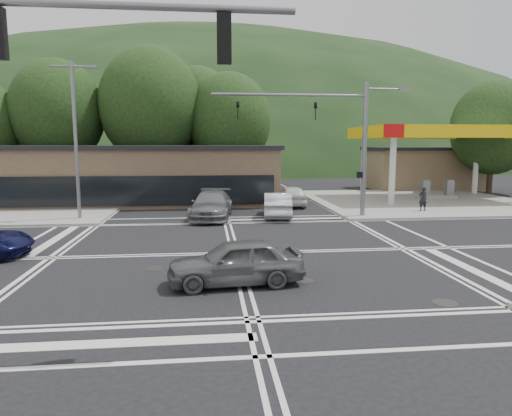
{
  "coord_description": "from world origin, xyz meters",
  "views": [
    {
      "loc": [
        -1.1,
        -18.14,
        4.42
      ],
      "look_at": [
        1.2,
        3.19,
        1.4
      ],
      "focal_mm": 32.0,
      "sensor_mm": 36.0,
      "label": 1
    }
  ],
  "objects": [
    {
      "name": "ground",
      "position": [
        0.0,
        0.0,
        0.0
      ],
      "size": [
        120.0,
        120.0,
        0.0
      ],
      "primitive_type": "plane",
      "color": "black",
      "rests_on": "ground"
    },
    {
      "name": "sidewalk_ne",
      "position": [
        15.0,
        15.0,
        0.07
      ],
      "size": [
        16.0,
        16.0,
        0.15
      ],
      "primitive_type": "cube",
      "color": "gray",
      "rests_on": "ground"
    },
    {
      "name": "sidewalk_nw",
      "position": [
        -15.0,
        15.0,
        0.07
      ],
      "size": [
        16.0,
        16.0,
        0.15
      ],
      "primitive_type": "cube",
      "color": "gray",
      "rests_on": "ground"
    },
    {
      "name": "gas_station_canopy",
      "position": [
        16.99,
        15.99,
        5.04
      ],
      "size": [
        12.32,
        8.34,
        5.75
      ],
      "color": "silver",
      "rests_on": "ground"
    },
    {
      "name": "convenience_store",
      "position": [
        20.0,
        25.0,
        1.9
      ],
      "size": [
        10.0,
        6.0,
        3.8
      ],
      "primitive_type": "cube",
      "color": "#846B4F",
      "rests_on": "ground"
    },
    {
      "name": "commercial_row",
      "position": [
        -8.0,
        17.0,
        2.0
      ],
      "size": [
        24.0,
        8.0,
        4.0
      ],
      "primitive_type": "cube",
      "color": "brown",
      "rests_on": "ground"
    },
    {
      "name": "hill_north",
      "position": [
        0.0,
        90.0,
        0.0
      ],
      "size": [
        252.0,
        126.0,
        140.0
      ],
      "primitive_type": "ellipsoid",
      "color": "black",
      "rests_on": "ground"
    },
    {
      "name": "tree_n_a",
      "position": [
        -14.0,
        24.0,
        7.14
      ],
      "size": [
        8.0,
        8.0,
        11.75
      ],
      "color": "#382619",
      "rests_on": "ground"
    },
    {
      "name": "tree_n_b",
      "position": [
        -6.0,
        24.0,
        7.79
      ],
      "size": [
        9.0,
        9.0,
        12.98
      ],
      "color": "#382619",
      "rests_on": "ground"
    },
    {
      "name": "tree_n_c",
      "position": [
        1.0,
        24.0,
        6.49
      ],
      "size": [
        7.6,
        7.6,
        10.87
      ],
      "color": "#382619",
      "rests_on": "ground"
    },
    {
      "name": "tree_n_e",
      "position": [
        -2.0,
        28.0,
        7.14
      ],
      "size": [
        8.4,
        8.4,
        11.98
      ],
      "color": "#382619",
      "rests_on": "ground"
    },
    {
      "name": "tree_ne",
      "position": [
        24.0,
        20.0,
        5.84
      ],
      "size": [
        7.2,
        7.2,
        9.99
      ],
      "color": "#382619",
      "rests_on": "ground"
    },
    {
      "name": "streetlight_nw",
      "position": [
        -8.44,
        9.0,
        5.05
      ],
      "size": [
        2.5,
        0.25,
        9.0
      ],
      "color": "slate",
      "rests_on": "ground"
    },
    {
      "name": "signal_mast_ne",
      "position": [
        6.95,
        8.2,
        5.07
      ],
      "size": [
        11.65,
        0.3,
        8.0
      ],
      "color": "slate",
      "rests_on": "ground"
    },
    {
      "name": "car_grey_center",
      "position": [
        -0.24,
        -4.13,
        0.73
      ],
      "size": [
        4.42,
        2.08,
        1.46
      ],
      "primitive_type": "imported",
      "rotation": [
        0.0,
        0.0,
        -1.49
      ],
      "color": "#5A5C5F",
      "rests_on": "ground"
    },
    {
      "name": "car_queue_a",
      "position": [
        3.14,
        9.0,
        0.75
      ],
      "size": [
        2.16,
        4.73,
        1.51
      ],
      "primitive_type": "imported",
      "rotation": [
        0.0,
        0.0,
        3.01
      ],
      "color": "#B7BABE",
      "rests_on": "ground"
    },
    {
      "name": "car_queue_b",
      "position": [
        4.95,
        14.0,
        0.74
      ],
      "size": [
        1.86,
        4.36,
        1.47
      ],
      "primitive_type": "imported",
      "rotation": [
        0.0,
        0.0,
        3.11
      ],
      "color": "silver",
      "rests_on": "ground"
    },
    {
      "name": "car_northbound",
      "position": [
        -0.85,
        9.0,
        0.81
      ],
      "size": [
        2.91,
        5.79,
        1.61
      ],
      "primitive_type": "imported",
      "rotation": [
        0.0,
        0.0,
        -0.12
      ],
      "color": "slate",
      "rests_on": "ground"
    },
    {
      "name": "pedestrian",
      "position": [
        12.68,
        9.59,
        0.91
      ],
      "size": [
        0.57,
        0.39,
        1.53
      ],
      "primitive_type": "imported",
      "rotation": [
        0.0,
        0.0,
        3.18
      ],
      "color": "black",
      "rests_on": "sidewalk_ne"
    }
  ]
}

